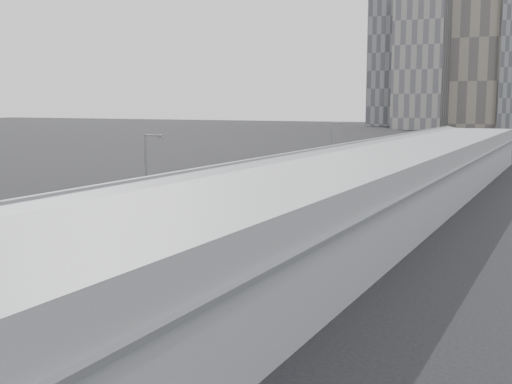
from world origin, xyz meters
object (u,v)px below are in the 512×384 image
Objects in this scene: bus_2 at (73,260)px; street_lamp_far at (332,146)px; suv at (378,160)px; bus_4 at (260,206)px; shipping_container at (339,163)px; bus_7 at (378,167)px; bus_8 at (405,160)px; bus_3 at (178,228)px; bus_6 at (352,176)px; bus_10 at (437,150)px; bus_9 at (416,155)px; street_lamp_near at (148,175)px; bus_5 at (322,185)px.

bus_2 is 64.84m from street_lamp_far.
bus_4 is at bearing -92.84° from suv.
bus_7 is at bearing -39.32° from shipping_container.
bus_7 reaches higher than shipping_container.
bus_3 is at bearing -90.00° from bus_8.
bus_6 is (0.86, 53.87, 0.02)m from bus_2.
bus_7 is (-0.49, 14.23, 0.09)m from bus_6.
bus_2 is at bearing -84.73° from street_lamp_far.
bus_3 is 2.58× the size of shipping_container.
bus_10 reaches higher than shipping_container.
street_lamp_far is at bearing -92.59° from bus_10.
bus_8 reaches higher than suv.
bus_10 is (1.03, 111.24, 0.06)m from bus_2.
bus_10 is (0.17, 57.38, 0.04)m from bus_6.
bus_10 reaches higher than bus_4.
suv is at bearing 89.12° from bus_3.
bus_10 is 2.20× the size of suv.
bus_2 is 11.30m from bus_3.
bus_7 reaches higher than bus_8.
bus_9 is at bearing 84.99° from bus_3.
bus_9 is (-0.41, 84.29, -0.20)m from bus_3.
bus_8 is 27.34m from bus_10.
bus_4 is at bearing 47.95° from street_lamp_near.
shipping_container reaches higher than suv.
bus_6 is 1.50× the size of street_lamp_far.
bus_3 is 53.67m from street_lamp_far.
suv is at bearing -132.21° from bus_9.
bus_9 is 8.85m from suv.
bus_6 reaches higher than bus_2.
bus_3 reaches higher than bus_9.
bus_6 is 13.06m from street_lamp_far.
street_lamp_near reaches higher than bus_9.
bus_6 is at bearing -70.12° from shipping_container.
bus_2 reaches higher than suv.
street_lamp_far is (-6.98, -46.77, 3.38)m from bus_10.
bus_8 is at bearing 94.63° from bus_4.
bus_10 is (0.10, 27.34, 0.11)m from bus_8.
bus_8 is at bearing 85.12° from bus_2.
street_lamp_near is (-6.46, -78.75, 3.57)m from bus_9.
street_lamp_far reaches higher than bus_4.
bus_2 is 42.78m from bus_5.
bus_9 is 2.05× the size of suv.
street_lamp_near is 1.60× the size of shipping_container.
bus_2 is 0.99× the size of bus_6.
bus_6 reaches higher than suv.
bus_7 reaches higher than bus_10.
street_lamp_far is 10.57m from shipping_container.
bus_10 reaches higher than suv.
bus_8 is at bearing 83.77° from street_lamp_near.
bus_8 is 1.43× the size of street_lamp_far.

